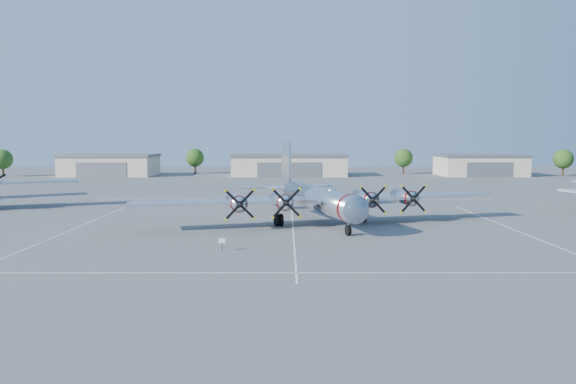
{
  "coord_description": "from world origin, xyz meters",
  "views": [
    {
      "loc": [
        -0.65,
        -58.97,
        8.88
      ],
      "look_at": [
        -0.5,
        2.38,
        3.2
      ],
      "focal_mm": 35.0,
      "sensor_mm": 36.0,
      "label": 1
    }
  ],
  "objects_px": {
    "hangar_east": "(480,165)",
    "main_bomber_b29": "(316,222)",
    "hangar_center": "(289,165)",
    "hangar_west": "(110,165)",
    "info_placard": "(222,242)",
    "tree_far_east": "(563,159)",
    "tree_far_west": "(2,159)",
    "tree_west": "(195,158)",
    "tree_east": "(403,158)"
  },
  "relations": [
    {
      "from": "hangar_center",
      "to": "main_bomber_b29",
      "type": "height_order",
      "value": "hangar_center"
    },
    {
      "from": "tree_far_west",
      "to": "tree_east",
      "type": "height_order",
      "value": "same"
    },
    {
      "from": "tree_far_east",
      "to": "tree_far_west",
      "type": "bearing_deg",
      "value": -179.17
    },
    {
      "from": "tree_far_east",
      "to": "main_bomber_b29",
      "type": "bearing_deg",
      "value": -129.9
    },
    {
      "from": "hangar_west",
      "to": "hangar_center",
      "type": "relative_size",
      "value": 0.79
    },
    {
      "from": "tree_far_west",
      "to": "tree_west",
      "type": "distance_m",
      "value": 46.57
    },
    {
      "from": "tree_far_west",
      "to": "info_placard",
      "type": "xyz_separation_m",
      "value": [
        64.17,
        -92.65,
        -3.48
      ]
    },
    {
      "from": "tree_far_west",
      "to": "main_bomber_b29",
      "type": "height_order",
      "value": "tree_far_west"
    },
    {
      "from": "hangar_center",
      "to": "tree_far_east",
      "type": "height_order",
      "value": "tree_far_east"
    },
    {
      "from": "hangar_west",
      "to": "hangar_east",
      "type": "relative_size",
      "value": 1.1
    },
    {
      "from": "tree_far_east",
      "to": "info_placard",
      "type": "distance_m",
      "value": 120.09
    },
    {
      "from": "hangar_east",
      "to": "tree_west",
      "type": "relative_size",
      "value": 3.1
    },
    {
      "from": "hangar_west",
      "to": "info_placard",
      "type": "height_order",
      "value": "hangar_west"
    },
    {
      "from": "hangar_center",
      "to": "tree_east",
      "type": "height_order",
      "value": "tree_east"
    },
    {
      "from": "tree_far_east",
      "to": "info_placard",
      "type": "bearing_deg",
      "value": -127.95
    },
    {
      "from": "tree_west",
      "to": "tree_far_east",
      "type": "distance_m",
      "value": 93.54
    },
    {
      "from": "hangar_center",
      "to": "main_bomber_b29",
      "type": "distance_m",
      "value": 80.36
    },
    {
      "from": "main_bomber_b29",
      "to": "hangar_east",
      "type": "bearing_deg",
      "value": 44.36
    },
    {
      "from": "tree_far_east",
      "to": "main_bomber_b29",
      "type": "relative_size",
      "value": 0.17
    },
    {
      "from": "hangar_center",
      "to": "info_placard",
      "type": "relative_size",
      "value": 27.27
    },
    {
      "from": "hangar_east",
      "to": "main_bomber_b29",
      "type": "relative_size",
      "value": 0.52
    },
    {
      "from": "hangar_east",
      "to": "tree_far_east",
      "type": "xyz_separation_m",
      "value": [
        20.0,
        -1.96,
        1.51
      ]
    },
    {
      "from": "hangar_west",
      "to": "main_bomber_b29",
      "type": "relative_size",
      "value": 0.57
    },
    {
      "from": "hangar_west",
      "to": "tree_far_west",
      "type": "bearing_deg",
      "value": -170.99
    },
    {
      "from": "tree_far_east",
      "to": "info_placard",
      "type": "height_order",
      "value": "tree_far_east"
    },
    {
      "from": "hangar_center",
      "to": "tree_west",
      "type": "relative_size",
      "value": 4.31
    },
    {
      "from": "tree_west",
      "to": "tree_east",
      "type": "distance_m",
      "value": 55.04
    },
    {
      "from": "hangar_east",
      "to": "tree_west",
      "type": "xyz_separation_m",
      "value": [
        -73.0,
        8.04,
        1.51
      ]
    },
    {
      "from": "hangar_west",
      "to": "hangar_east",
      "type": "distance_m",
      "value": 93.0
    },
    {
      "from": "hangar_west",
      "to": "tree_far_east",
      "type": "distance_m",
      "value": 113.03
    },
    {
      "from": "hangar_east",
      "to": "info_placard",
      "type": "xyz_separation_m",
      "value": [
        -53.83,
        -96.61,
        -1.98
      ]
    },
    {
      "from": "tree_west",
      "to": "hangar_west",
      "type": "bearing_deg",
      "value": -158.11
    },
    {
      "from": "tree_east",
      "to": "info_placard",
      "type": "height_order",
      "value": "tree_east"
    },
    {
      "from": "hangar_center",
      "to": "info_placard",
      "type": "xyz_separation_m",
      "value": [
        -5.83,
        -96.61,
        -1.97
      ]
    },
    {
      "from": "main_bomber_b29",
      "to": "info_placard",
      "type": "xyz_separation_m",
      "value": [
        -8.34,
        -16.34,
        0.74
      ]
    },
    {
      "from": "hangar_center",
      "to": "hangar_east",
      "type": "height_order",
      "value": "same"
    },
    {
      "from": "tree_east",
      "to": "info_placard",
      "type": "distance_m",
      "value": 108.78
    },
    {
      "from": "hangar_center",
      "to": "tree_west",
      "type": "distance_m",
      "value": 26.3
    },
    {
      "from": "tree_east",
      "to": "main_bomber_b29",
      "type": "bearing_deg",
      "value": -107.66
    },
    {
      "from": "hangar_center",
      "to": "tree_far_east",
      "type": "distance_m",
      "value": 68.05
    },
    {
      "from": "tree_west",
      "to": "tree_far_east",
      "type": "bearing_deg",
      "value": -6.14
    },
    {
      "from": "hangar_west",
      "to": "hangar_center",
      "type": "xyz_separation_m",
      "value": [
        45.0,
        -0.0,
        -0.0
      ]
    },
    {
      "from": "info_placard",
      "to": "tree_west",
      "type": "bearing_deg",
      "value": 100.49
    },
    {
      "from": "hangar_east",
      "to": "tree_far_west",
      "type": "bearing_deg",
      "value": -178.08
    },
    {
      "from": "hangar_east",
      "to": "tree_far_west",
      "type": "distance_m",
      "value": 118.08
    },
    {
      "from": "tree_far_west",
      "to": "info_placard",
      "type": "bearing_deg",
      "value": -55.29
    },
    {
      "from": "hangar_east",
      "to": "tree_far_east",
      "type": "distance_m",
      "value": 20.15
    },
    {
      "from": "hangar_west",
      "to": "info_placard",
      "type": "xyz_separation_m",
      "value": [
        39.17,
        -96.61,
        -1.98
      ]
    },
    {
      "from": "hangar_east",
      "to": "info_placard",
      "type": "distance_m",
      "value": 110.61
    },
    {
      "from": "hangar_east",
      "to": "tree_east",
      "type": "distance_m",
      "value": 19.04
    }
  ]
}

